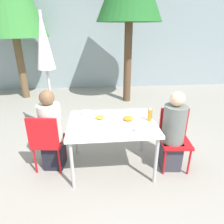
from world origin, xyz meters
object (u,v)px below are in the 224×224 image
Objects in this scene: person_left at (52,132)px; salad_bowl at (86,113)px; chair_left at (47,139)px; closed_umbrella at (45,54)px; person_right at (173,134)px; drinking_cup at (138,128)px; chair_right at (174,134)px; bottle at (150,115)px.

salad_bowl is (0.48, 0.20, 0.19)m from person_left.
chair_left is 0.40× the size of closed_umbrella.
person_right is (1.74, -0.10, 0.05)m from chair_left.
chair_left is 8.28× the size of drinking_cup.
person_right is at bearing 22.22° from drinking_cup.
drinking_cup is 0.88m from salad_bowl.
chair_right is 5.71× the size of salad_bowl.
closed_umbrella reaches higher than person_right.
closed_umbrella is (-1.79, 0.90, 0.99)m from person_right.
chair_left is 1.31m from closed_umbrella.
salad_bowl is (0.54, 0.27, 0.25)m from chair_left.
salad_bowl is at bearing 28.83° from person_left.
person_right is at bearing 0.41° from person_left.
chair_left is 0.74× the size of person_right.
bottle is (-0.32, 0.08, 0.26)m from person_right.
person_left is 11.31× the size of drinking_cup.
chair_left reaches higher than salad_bowl.
drinking_cup is (1.13, -0.40, 0.22)m from person_left.
closed_umbrella is at bearing 138.62° from salad_bowl.
person_left is 1.38m from bottle.
person_right is 7.72× the size of salad_bowl.
drinking_cup is (-0.23, -0.30, -0.03)m from bottle.
drinking_cup is at bearing 27.81° from person_right.
drinking_cup reaches higher than salad_bowl.
chair_right is at bearing -121.89° from person_right.
salad_bowl is at bearing 33.23° from chair_left.
closed_umbrella reaches higher than chair_left.
closed_umbrella is 1.83m from bottle.
bottle is at bearing -8.07° from person_right.
bottle is at bearing -29.14° from closed_umbrella.
person_left is 1.74m from chair_right.
person_left is at bearing -80.92° from closed_umbrella.
person_right reaches higher than bottle.
person_right is 0.54× the size of closed_umbrella.
person_left is 1.37× the size of chair_right.
chair_right is 1.32m from salad_bowl.
bottle reaches higher than chair_right.
person_right reaches higher than drinking_cup.
person_right reaches higher than chair_right.
closed_umbrella reaches higher than bottle.
person_left reaches higher than drinking_cup.
chair_right is (1.80, -0.03, 0.00)m from chair_left.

